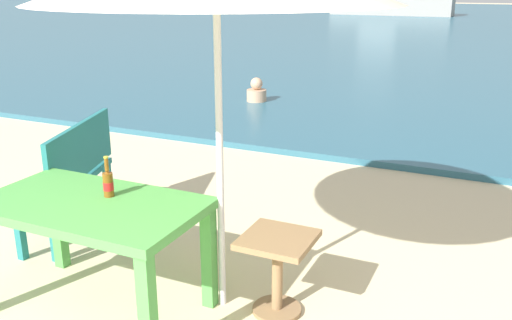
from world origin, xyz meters
name	(u,v)px	position (x,y,z in m)	size (l,w,h in m)	color
sea_water	(484,23)	(0.00, 30.00, 0.04)	(120.00, 50.00, 0.08)	#2D6075
picnic_table_green	(92,218)	(-0.76, 1.36, 0.65)	(1.40, 0.80, 0.76)	#4C9E47
beer_bottle_amber	(108,182)	(-0.71, 1.48, 0.85)	(0.07, 0.07, 0.26)	brown
side_table_wood	(277,263)	(0.32, 1.81, 0.35)	(0.44, 0.44, 0.54)	olive
bench_teal_center	(73,171)	(-1.73, 2.25, 0.54)	(0.71, 1.25, 0.95)	#237275
swimmer_person	(257,92)	(-2.43, 7.48, 0.24)	(0.34, 0.34, 0.41)	tan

